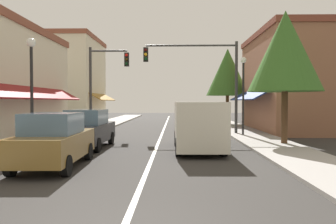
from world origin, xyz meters
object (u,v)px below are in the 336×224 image
Objects in this scene: van_in_lane at (198,124)px; street_lamp_left_near at (32,76)px; traffic_signal_mast_arm at (204,70)px; parked_car_second_left at (88,129)px; tree_right_near at (285,51)px; street_lamp_right_mid at (243,83)px; traffic_signal_left_corner at (103,77)px; parked_car_nearest_left at (54,140)px; tree_right_far at (228,72)px.

van_in_lane is 7.18m from street_lamp_left_near.
van_in_lane is 7.56m from traffic_signal_mast_arm.
tree_right_near is (9.33, 1.04, 3.67)m from parked_car_second_left.
street_lamp_right_mid is (2.29, -1.08, -0.89)m from traffic_signal_mast_arm.
traffic_signal_mast_arm reaches higher than street_lamp_left_near.
parked_car_second_left is 0.79× the size of van_in_lane.
traffic_signal_left_corner is 1.19× the size of street_lamp_right_mid.
traffic_signal_mast_arm reaches higher than traffic_signal_left_corner.
street_lamp_left_near is (-6.78, -1.23, 2.02)m from van_in_lane.
traffic_signal_mast_arm is at bearing 81.93° from van_in_lane.
street_lamp_left_near reaches higher than parked_car_second_left.
street_lamp_right_mid is at bearing 33.42° from parked_car_second_left.
parked_car_nearest_left and parked_car_second_left have the same top height.
traffic_signal_left_corner is 1.23× the size of street_lamp_left_near.
tree_right_near is at bearing -74.42° from street_lamp_right_mid.
parked_car_nearest_left is 3.97m from street_lamp_left_near.
van_in_lane is 9.92m from traffic_signal_left_corner.
tree_right_near is at bearing 20.40° from van_in_lane.
parked_car_second_left is at bearing 46.68° from street_lamp_left_near.
tree_right_near is at bearing 7.46° from parked_car_second_left.
parked_car_nearest_left is at bearing -148.89° from tree_right_near.
traffic_signal_left_corner reaches higher than street_lamp_left_near.
van_in_lane is 5.74m from tree_right_near.
tree_right_far is (9.67, 8.72, 1.08)m from traffic_signal_left_corner.
street_lamp_right_mid is (8.07, 9.70, 2.37)m from parked_car_nearest_left.
traffic_signal_mast_arm is (5.78, 10.77, 3.26)m from parked_car_nearest_left.
van_in_lane reaches higher than parked_car_nearest_left.
tree_right_near reaches higher than van_in_lane.
street_lamp_right_mid is 0.69× the size of tree_right_far.
parked_car_nearest_left is at bearing -113.45° from tree_right_far.
traffic_signal_mast_arm is 0.86× the size of tree_right_far.
parked_car_second_left is 0.72× the size of traffic_signal_left_corner.
tree_right_far is at bearing 58.80° from street_lamp_left_near.
van_in_lane reaches higher than parked_car_second_left.
parked_car_second_left is 18.44m from tree_right_far.
van_in_lane is at bearing 10.27° from street_lamp_left_near.
parked_car_nearest_left is 12.84m from street_lamp_right_mid.
tree_right_far is (2.98, 9.43, 0.71)m from traffic_signal_mast_arm.
traffic_signal_mast_arm is at bearing 154.82° from street_lamp_right_mid.
street_lamp_right_mid is at bearing 35.32° from street_lamp_left_near.
parked_car_nearest_left is 4.53m from parked_car_second_left.
traffic_signal_mast_arm is at bearing -6.05° from traffic_signal_left_corner.
parked_car_second_left is at bearing -147.67° from street_lamp_right_mid.
van_in_lane is 0.86× the size of traffic_signal_mast_arm.
tree_right_far reaches higher than traffic_signal_left_corner.
traffic_signal_left_corner is 0.89× the size of tree_right_near.
tree_right_far is at bearing 42.05° from traffic_signal_left_corner.
traffic_signal_mast_arm reaches higher than parked_car_nearest_left.
traffic_signal_mast_arm reaches higher than street_lamp_right_mid.
van_in_lane is 6.94m from street_lamp_right_mid.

